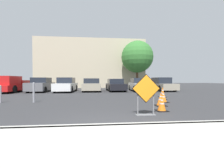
% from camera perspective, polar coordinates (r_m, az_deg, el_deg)
% --- Properties ---
extents(ground_plane, '(96.00, 96.00, 0.00)m').
position_cam_1_polar(ground_plane, '(13.66, -4.52, -3.62)').
color(ground_plane, '#333335').
extents(sidewalk_strip, '(27.55, 2.12, 0.14)m').
position_cam_1_polar(sidewalk_strip, '(2.80, 0.17, -22.62)').
color(sidewalk_strip, '#ADAAA3').
rests_on(sidewalk_strip, ground_plane).
extents(curb_lip, '(27.55, 0.20, 0.14)m').
position_cam_1_polar(curb_lip, '(3.79, -1.51, -16.09)').
color(curb_lip, '#ADAAA3').
rests_on(curb_lip, ground_plane).
extents(road_closed_sign, '(0.99, 0.20, 1.42)m').
position_cam_1_polar(road_closed_sign, '(5.26, 12.82, -3.21)').
color(road_closed_sign, black).
rests_on(road_closed_sign, ground_plane).
extents(traffic_cone_nearest, '(0.43, 0.43, 0.59)m').
position_cam_1_polar(traffic_cone_nearest, '(6.22, 18.43, -7.19)').
color(traffic_cone_nearest, black).
rests_on(traffic_cone_nearest, ground_plane).
extents(traffic_cone_second, '(0.49, 0.49, 0.61)m').
position_cam_1_polar(traffic_cone_second, '(7.46, 18.04, -5.66)').
color(traffic_cone_second, black).
rests_on(traffic_cone_second, ground_plane).
extents(traffic_cone_third, '(0.48, 0.48, 0.60)m').
position_cam_1_polar(traffic_cone_third, '(8.67, 19.00, -4.72)').
color(traffic_cone_third, black).
rests_on(traffic_cone_third, ground_plane).
extents(traffic_cone_fourth, '(0.40, 0.40, 0.78)m').
position_cam_1_polar(traffic_cone_fourth, '(9.90, 18.78, -3.42)').
color(traffic_cone_fourth, black).
rests_on(traffic_cone_fourth, ground_plane).
extents(traffic_cone_fifth, '(0.46, 0.46, 0.69)m').
position_cam_1_polar(traffic_cone_fifth, '(11.28, 18.64, -3.06)').
color(traffic_cone_fifth, black).
rests_on(traffic_cone_fifth, ground_plane).
extents(pickup_truck, '(2.08, 5.43, 1.60)m').
position_cam_1_polar(pickup_truck, '(18.09, -33.79, -0.34)').
color(pickup_truck, red).
rests_on(pickup_truck, ground_plane).
extents(parked_car_nearest, '(1.84, 4.15, 1.48)m').
position_cam_1_polar(parked_car_nearest, '(17.46, -25.34, -0.40)').
color(parked_car_nearest, slate).
rests_on(parked_car_nearest, ground_plane).
extents(parked_car_second, '(1.85, 4.35, 1.48)m').
position_cam_1_polar(parked_car_second, '(16.46, -17.01, -0.43)').
color(parked_car_second, white).
rests_on(parked_car_second, ground_plane).
extents(parked_car_third, '(1.93, 4.17, 1.40)m').
position_cam_1_polar(parked_car_third, '(16.60, -7.73, -0.46)').
color(parked_car_third, '#A39984').
rests_on(parked_car_third, ground_plane).
extents(parked_car_fourth, '(1.97, 4.46, 1.36)m').
position_cam_1_polar(parked_car_fourth, '(16.84, 1.30, -0.49)').
color(parked_car_fourth, black).
rests_on(parked_car_fourth, ground_plane).
extents(parked_car_fifth, '(2.12, 4.73, 1.44)m').
position_cam_1_polar(parked_car_fifth, '(16.86, 10.45, -0.41)').
color(parked_car_fifth, white).
rests_on(parked_car_fifth, ground_plane).
extents(parked_car_sixth, '(1.98, 4.41, 1.51)m').
position_cam_1_polar(parked_car_sixth, '(18.00, 18.32, -0.27)').
color(parked_car_sixth, '#A39984').
rests_on(parked_car_sixth, ground_plane).
extents(bollard_nearest, '(0.12, 0.12, 1.09)m').
position_cam_1_polar(bollard_nearest, '(9.17, -27.67, -2.68)').
color(bollard_nearest, gray).
rests_on(bollard_nearest, ground_plane).
extents(bollard_second, '(0.12, 0.12, 0.95)m').
position_cam_1_polar(bollard_second, '(9.94, -36.79, -2.92)').
color(bollard_second, gray).
rests_on(bollard_second, ground_plane).
extents(building_facade_backdrop, '(17.39, 5.00, 7.82)m').
position_cam_1_polar(building_facade_backdrop, '(26.13, -7.73, 7.38)').
color(building_facade_backdrop, beige).
rests_on(building_facade_backdrop, ground_plane).
extents(street_tree_behind_lot, '(4.67, 4.67, 6.99)m').
position_cam_1_polar(street_tree_behind_lot, '(22.71, 9.57, 10.14)').
color(street_tree_behind_lot, '#513823').
rests_on(street_tree_behind_lot, ground_plane).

